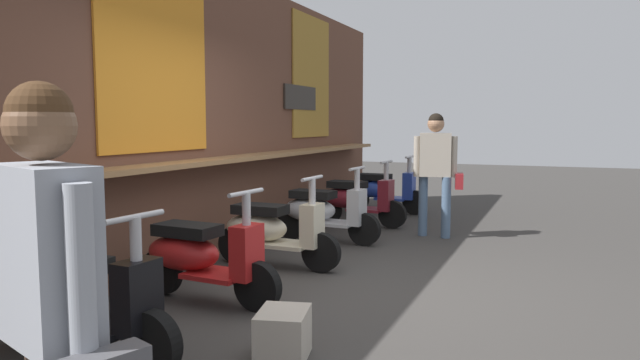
{
  "coord_description": "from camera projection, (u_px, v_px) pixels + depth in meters",
  "views": [
    {
      "loc": [
        -4.69,
        -1.7,
        1.5
      ],
      "look_at": [
        2.29,
        1.21,
        0.76
      ],
      "focal_mm": 32.58,
      "sensor_mm": 36.0,
      "label": 1
    }
  ],
  "objects": [
    {
      "name": "market_stall_facade",
      "position": [
        157.0,
        112.0,
        5.73
      ],
      "size": [
        12.19,
        0.61,
        3.22
      ],
      "color": "brown",
      "rests_on": "ground_plane"
    },
    {
      "name": "shopper_with_handbag",
      "position": [
        50.0,
        287.0,
        1.82
      ],
      "size": [
        0.39,
        0.66,
        1.63
      ],
      "rotation": [
        0.0,
        0.0,
        -0.35
      ],
      "color": "brown",
      "rests_on": "ground_plane"
    },
    {
      "name": "scooter_maroon",
      "position": [
        355.0,
        199.0,
        8.51
      ],
      "size": [
        0.47,
        1.4,
        0.97
      ],
      "rotation": [
        0.0,
        0.0,
        -1.62
      ],
      "color": "maroon",
      "rests_on": "ground_plane"
    },
    {
      "name": "shopper_browsing",
      "position": [
        436.0,
        163.0,
        7.6
      ],
      "size": [
        0.35,
        0.65,
        1.63
      ],
      "rotation": [
        0.0,
        0.0,
        0.19
      ],
      "color": "slate",
      "rests_on": "ground_plane"
    },
    {
      "name": "merchandise_crate",
      "position": [
        283.0,
        335.0,
        3.69
      ],
      "size": [
        0.45,
        0.39,
        0.31
      ],
      "primitive_type": "cube",
      "rotation": [
        0.0,
        0.0,
        0.24
      ],
      "color": "#B2A899",
      "rests_on": "ground_plane"
    },
    {
      "name": "scooter_blue",
      "position": [
        381.0,
        190.0,
        9.74
      ],
      "size": [
        0.46,
        1.4,
        0.97
      ],
      "rotation": [
        0.0,
        0.0,
        -1.58
      ],
      "color": "#233D9E",
      "rests_on": "ground_plane"
    },
    {
      "name": "scooter_red",
      "position": [
        199.0,
        256.0,
        4.87
      ],
      "size": [
        0.49,
        1.4,
        0.97
      ],
      "rotation": [
        0.0,
        0.0,
        -1.64
      ],
      "color": "red",
      "rests_on": "ground_plane"
    },
    {
      "name": "scooter_black",
      "position": [
        81.0,
        299.0,
        3.68
      ],
      "size": [
        0.49,
        1.4,
        0.97
      ],
      "rotation": [
        0.0,
        0.0,
        -1.64
      ],
      "color": "black",
      "rests_on": "ground_plane"
    },
    {
      "name": "scooter_cream",
      "position": [
        270.0,
        230.0,
        6.06
      ],
      "size": [
        0.46,
        1.4,
        0.97
      ],
      "rotation": [
        0.0,
        0.0,
        -1.59
      ],
      "color": "beige",
      "rests_on": "ground_plane"
    },
    {
      "name": "ground_plane",
      "position": [
        347.0,
        294.0,
        5.11
      ],
      "size": [
        34.13,
        34.13,
        0.0
      ],
      "primitive_type": "plane",
      "color": "#383533"
    },
    {
      "name": "scooter_silver",
      "position": [
        322.0,
        211.0,
        7.34
      ],
      "size": [
        0.47,
        1.4,
        0.97
      ],
      "rotation": [
        0.0,
        0.0,
        -1.62
      ],
      "color": "#B2B5BA",
      "rests_on": "ground_plane"
    }
  ]
}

